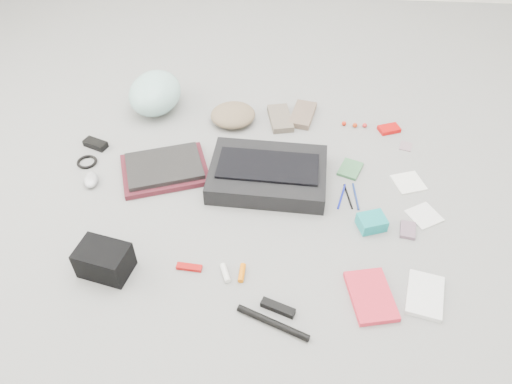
# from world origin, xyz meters

# --- Properties ---
(ground_plane) EXTENTS (4.00, 4.00, 0.00)m
(ground_plane) POSITION_xyz_m (0.00, 0.00, 0.00)
(ground_plane) COLOR slate
(messenger_bag) EXTENTS (0.51, 0.37, 0.08)m
(messenger_bag) POSITION_xyz_m (0.04, 0.12, 0.04)
(messenger_bag) COLOR black
(messenger_bag) RESTS_ON ground_plane
(bag_flap) EXTENTS (0.43, 0.21, 0.01)m
(bag_flap) POSITION_xyz_m (0.04, 0.12, 0.09)
(bag_flap) COLOR black
(bag_flap) RESTS_ON messenger_bag
(laptop_sleeve) EXTENTS (0.44, 0.38, 0.03)m
(laptop_sleeve) POSITION_xyz_m (-0.41, 0.14, 0.01)
(laptop_sleeve) COLOR #511821
(laptop_sleeve) RESTS_ON ground_plane
(laptop) EXTENTS (0.38, 0.33, 0.02)m
(laptop) POSITION_xyz_m (-0.41, 0.14, 0.04)
(laptop) COLOR black
(laptop) RESTS_ON laptop_sleeve
(bike_helmet) EXTENTS (0.28, 0.34, 0.19)m
(bike_helmet) POSITION_xyz_m (-0.55, 0.61, 0.09)
(bike_helmet) COLOR #9CD1CC
(bike_helmet) RESTS_ON ground_plane
(beanie) EXTENTS (0.28, 0.27, 0.08)m
(beanie) POSITION_xyz_m (-0.16, 0.53, 0.04)
(beanie) COLOR #78634A
(beanie) RESTS_ON ground_plane
(mitten_left) EXTENTS (0.14, 0.22, 0.03)m
(mitten_left) POSITION_xyz_m (0.08, 0.56, 0.02)
(mitten_left) COLOR #6A5E50
(mitten_left) RESTS_ON ground_plane
(mitten_right) EXTENTS (0.14, 0.22, 0.03)m
(mitten_right) POSITION_xyz_m (0.19, 0.60, 0.02)
(mitten_right) COLOR brown
(mitten_right) RESTS_ON ground_plane
(power_brick) EXTENTS (0.12, 0.09, 0.03)m
(power_brick) POSITION_xyz_m (-0.77, 0.29, 0.02)
(power_brick) COLOR black
(power_brick) RESTS_ON ground_plane
(cable_coil) EXTENTS (0.11, 0.11, 0.01)m
(cable_coil) POSITION_xyz_m (-0.78, 0.17, 0.01)
(cable_coil) COLOR black
(cable_coil) RESTS_ON ground_plane
(mouse) EXTENTS (0.08, 0.11, 0.04)m
(mouse) POSITION_xyz_m (-0.72, 0.05, 0.02)
(mouse) COLOR #A3A4AA
(mouse) RESTS_ON ground_plane
(camera_bag) EXTENTS (0.20, 0.16, 0.12)m
(camera_bag) POSITION_xyz_m (-0.51, -0.40, 0.06)
(camera_bag) COLOR black
(camera_bag) RESTS_ON ground_plane
(multitool) EXTENTS (0.10, 0.03, 0.01)m
(multitool) POSITION_xyz_m (-0.22, -0.37, 0.01)
(multitool) COLOR #9B0A09
(multitool) RESTS_ON ground_plane
(toiletry_tube_white) EXTENTS (0.05, 0.08, 0.02)m
(toiletry_tube_white) POSITION_xyz_m (-0.08, -0.38, 0.01)
(toiletry_tube_white) COLOR silver
(toiletry_tube_white) RESTS_ON ground_plane
(toiletry_tube_orange) EXTENTS (0.02, 0.08, 0.02)m
(toiletry_tube_orange) POSITION_xyz_m (-0.02, -0.38, 0.01)
(toiletry_tube_orange) COLOR orange
(toiletry_tube_orange) RESTS_ON ground_plane
(u_lock) EXTENTS (0.12, 0.07, 0.02)m
(u_lock) POSITION_xyz_m (0.12, -0.51, 0.01)
(u_lock) COLOR black
(u_lock) RESTS_ON ground_plane
(bike_pump) EXTENTS (0.25, 0.12, 0.02)m
(bike_pump) POSITION_xyz_m (0.10, -0.57, 0.01)
(bike_pump) COLOR black
(bike_pump) RESTS_ON ground_plane
(book_red) EXTENTS (0.18, 0.24, 0.02)m
(book_red) POSITION_xyz_m (0.44, -0.44, 0.01)
(book_red) COLOR red
(book_red) RESTS_ON ground_plane
(book_white) EXTENTS (0.16, 0.21, 0.02)m
(book_white) POSITION_xyz_m (0.62, -0.42, 0.01)
(book_white) COLOR silver
(book_white) RESTS_ON ground_plane
(notepad) EXTENTS (0.12, 0.14, 0.01)m
(notepad) POSITION_xyz_m (0.40, 0.22, 0.01)
(notepad) COLOR #366A41
(notepad) RESTS_ON ground_plane
(pen_blue) EXTENTS (0.04, 0.15, 0.01)m
(pen_blue) POSITION_xyz_m (0.36, 0.05, 0.00)
(pen_blue) COLOR #0C1799
(pen_blue) RESTS_ON ground_plane
(pen_black) EXTENTS (0.03, 0.14, 0.01)m
(pen_black) POSITION_xyz_m (0.38, 0.05, 0.00)
(pen_black) COLOR black
(pen_black) RESTS_ON ground_plane
(pen_navy) EXTENTS (0.02, 0.15, 0.01)m
(pen_navy) POSITION_xyz_m (0.42, 0.05, 0.00)
(pen_navy) COLOR navy
(pen_navy) RESTS_ON ground_plane
(accordion_wallet) EXTENTS (0.13, 0.11, 0.05)m
(accordion_wallet) POSITION_xyz_m (0.46, -0.11, 0.03)
(accordion_wallet) COLOR teal
(accordion_wallet) RESTS_ON ground_plane
(card_deck) EXTENTS (0.07, 0.09, 0.02)m
(card_deck) POSITION_xyz_m (0.61, -0.12, 0.01)
(card_deck) COLOR slate
(card_deck) RESTS_ON ground_plane
(napkin_top) EXTENTS (0.15, 0.15, 0.01)m
(napkin_top) POSITION_xyz_m (0.65, 0.16, 0.00)
(napkin_top) COLOR silver
(napkin_top) RESTS_ON ground_plane
(napkin_bottom) EXTENTS (0.16, 0.16, 0.01)m
(napkin_bottom) POSITION_xyz_m (0.68, -0.04, 0.00)
(napkin_bottom) COLOR silver
(napkin_bottom) RESTS_ON ground_plane
(lollipop_a) EXTENTS (0.02, 0.02, 0.02)m
(lollipop_a) POSITION_xyz_m (0.39, 0.54, 0.01)
(lollipop_a) COLOR #B81F0D
(lollipop_a) RESTS_ON ground_plane
(lollipop_b) EXTENTS (0.03, 0.03, 0.02)m
(lollipop_b) POSITION_xyz_m (0.44, 0.53, 0.01)
(lollipop_b) COLOR #A62C0E
(lollipop_b) RESTS_ON ground_plane
(lollipop_c) EXTENTS (0.02, 0.02, 0.02)m
(lollipop_c) POSITION_xyz_m (0.49, 0.54, 0.01)
(lollipop_c) COLOR red
(lollipop_c) RESTS_ON ground_plane
(altoids_tin) EXTENTS (0.11, 0.09, 0.02)m
(altoids_tin) POSITION_xyz_m (0.60, 0.52, 0.01)
(altoids_tin) COLOR #BD0909
(altoids_tin) RESTS_ON ground_plane
(stamp_sheet) EXTENTS (0.07, 0.08, 0.00)m
(stamp_sheet) POSITION_xyz_m (0.67, 0.40, 0.00)
(stamp_sheet) COLOR gray
(stamp_sheet) RESTS_ON ground_plane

